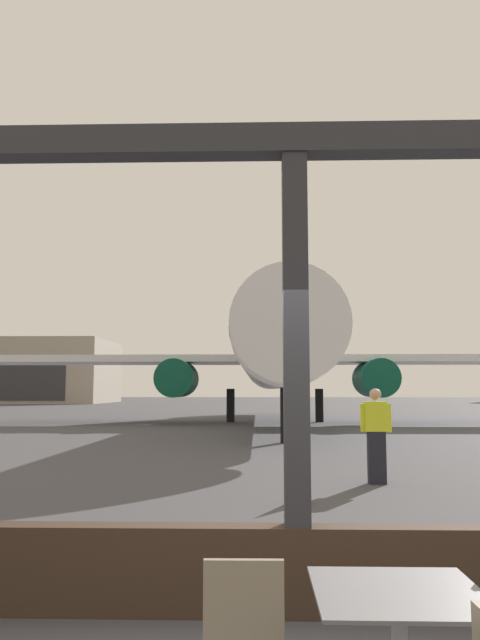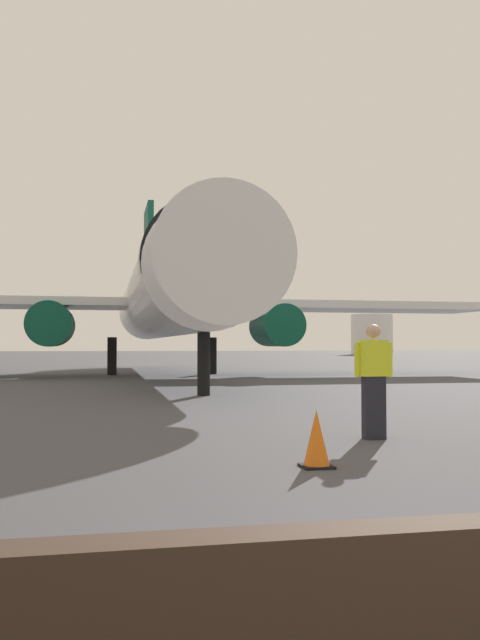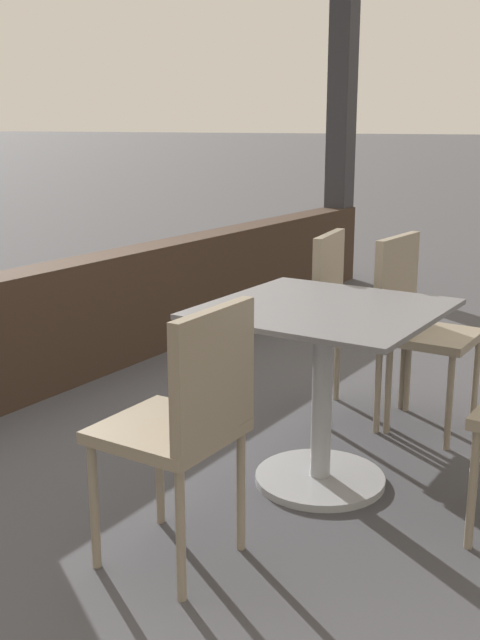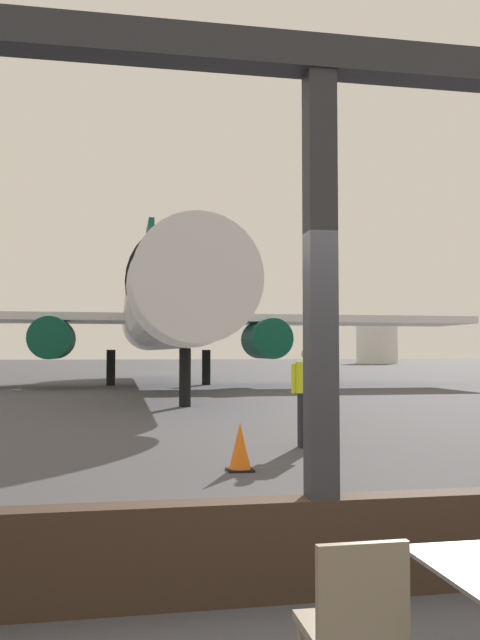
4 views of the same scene
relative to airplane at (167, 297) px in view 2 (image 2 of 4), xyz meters
name	(u,v)px [view 2 (image 2 of 4)]	position (x,y,z in m)	size (l,w,h in m)	color
ground_plane	(139,367)	(-0.60, 12.69, -3.58)	(220.00, 220.00, 0.00)	#424247
airplane	(167,297)	(0.00, 0.00, 0.00)	(31.67, 30.42, 10.41)	silver
ground_crew_worker	(374,379)	(1.28, -20.49, -2.68)	(0.55, 0.24, 1.74)	black
traffic_cone	(316,440)	(-0.30, -22.53, -3.26)	(0.36, 0.36, 0.67)	orange
fuel_storage_tank	(372,334)	(35.54, 61.02, -0.65)	(6.05, 6.05, 5.86)	white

